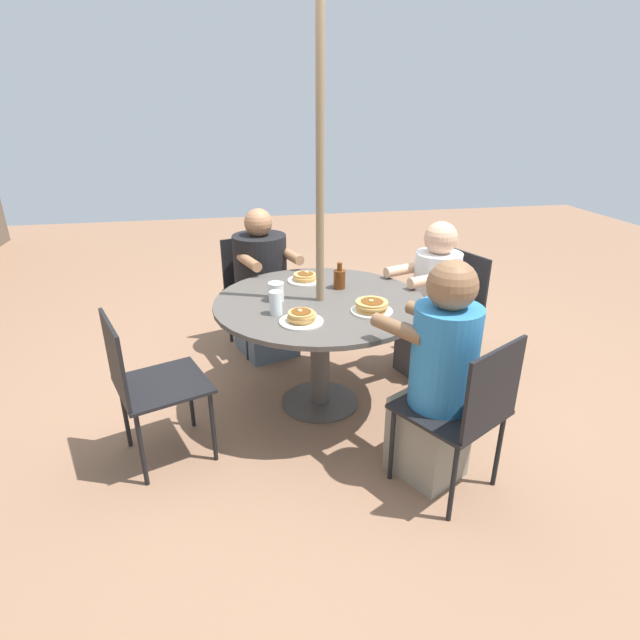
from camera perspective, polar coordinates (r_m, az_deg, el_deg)
name	(u,v)px	position (r m, az deg, el deg)	size (l,w,h in m)	color
ground_plane	(320,402)	(3.28, 0.00, -9.38)	(12.00, 12.00, 0.00)	#8C664C
patio_table	(320,318)	(3.00, 0.00, 0.21)	(1.26, 1.26, 0.71)	#4C4742
umbrella_pole	(320,229)	(2.83, 0.00, 10.39)	(0.05, 0.05, 2.27)	#846B4C
patio_chair_north	(450,304)	(3.63, 14.61, 1.83)	(0.55, 0.55, 0.84)	black
diner_north	(432,306)	(3.51, 12.63, 1.61)	(0.43, 0.52, 1.08)	#3D3D42
patio_chair_east	(254,285)	(3.92, -7.52, 4.03)	(0.55, 0.55, 0.84)	black
diner_east	(263,291)	(3.77, -6.52, 3.32)	(0.58, 0.51, 1.10)	slate
patio_chair_south	(145,380)	(2.70, -19.34, -6.46)	(0.56, 0.56, 0.84)	black
patio_chair_west	(465,407)	(2.43, 16.28, -9.53)	(0.59, 0.59, 0.84)	black
diner_west	(437,382)	(2.48, 13.27, -6.94)	(0.54, 0.49, 1.16)	gray
pancake_plate_a	(302,318)	(2.64, -2.12, 0.24)	(0.23, 0.23, 0.07)	silver
pancake_plate_b	(372,307)	(2.78, 5.92, 1.50)	(0.23, 0.23, 0.07)	silver
pancake_plate_c	(305,278)	(3.27, -1.72, 4.80)	(0.23, 0.23, 0.06)	silver
syrup_bottle	(339,278)	(3.13, 2.23, 4.78)	(0.10, 0.08, 0.17)	#602D0F
coffee_cup	(276,292)	(2.93, -5.03, 3.24)	(0.09, 0.09, 0.11)	white
drinking_glass_a	(276,303)	(2.74, -5.07, 1.96)	(0.07, 0.07, 0.13)	silver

